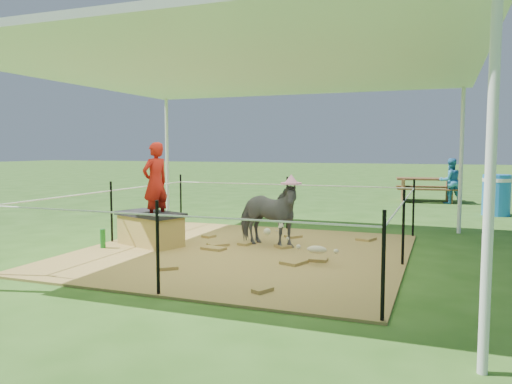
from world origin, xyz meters
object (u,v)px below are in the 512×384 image
(green_bottle, at_px, (103,238))
(distant_person, at_px, (450,181))
(straw_bale, at_px, (151,230))
(pony, at_px, (267,215))
(picnic_table_near, at_px, (426,190))
(woman, at_px, (155,176))
(foal, at_px, (317,248))
(trash_barrel, at_px, (496,195))

(green_bottle, distance_m, distant_person, 9.92)
(straw_bale, xyz_separation_m, pony, (1.73, 0.53, 0.26))
(pony, bearing_deg, distant_person, -4.79)
(pony, height_order, picnic_table_near, pony)
(woman, bearing_deg, foal, 102.07)
(straw_bale, bearing_deg, picnic_table_near, 66.17)
(foal, bearing_deg, green_bottle, 176.77)
(pony, xyz_separation_m, foal, (1.00, -0.90, -0.27))
(straw_bale, bearing_deg, distant_person, 61.61)
(green_bottle, height_order, pony, pony)
(woman, xyz_separation_m, foal, (2.62, -0.37, -0.85))
(trash_barrel, xyz_separation_m, distant_person, (-0.96, 2.23, 0.16))
(distant_person, bearing_deg, picnic_table_near, -54.01)
(distant_person, bearing_deg, green_bottle, 36.22)
(green_bottle, bearing_deg, foal, 1.42)
(foal, distance_m, distant_person, 8.68)
(woman, height_order, trash_barrel, woman)
(green_bottle, xyz_separation_m, pony, (2.28, 0.98, 0.35))
(pony, distance_m, trash_barrel, 6.49)
(distant_person, bearing_deg, woman, 38.32)
(woman, distance_m, green_bottle, 1.22)
(foal, xyz_separation_m, distant_person, (1.68, 8.51, 0.38))
(green_bottle, height_order, trash_barrel, trash_barrel)
(green_bottle, relative_size, foal, 0.36)
(woman, bearing_deg, picnic_table_near, 176.81)
(picnic_table_near, bearing_deg, pony, -111.04)
(trash_barrel, distance_m, distant_person, 2.43)
(straw_bale, xyz_separation_m, trash_barrel, (5.36, 5.91, 0.21))
(green_bottle, bearing_deg, straw_bale, 39.29)
(pony, height_order, foal, pony)
(green_bottle, height_order, distant_person, distant_person)
(picnic_table_near, relative_size, distant_person, 1.30)
(straw_bale, bearing_deg, pony, 17.06)
(foal, bearing_deg, picnic_table_near, 78.69)
(green_bottle, xyz_separation_m, foal, (3.27, 0.08, 0.08))
(green_bottle, bearing_deg, trash_barrel, 47.12)
(foal, distance_m, trash_barrel, 6.81)
(pony, distance_m, foal, 1.37)
(trash_barrel, bearing_deg, straw_bale, -132.18)
(straw_bale, relative_size, woman, 0.83)
(woman, relative_size, picnic_table_near, 0.76)
(distant_person, bearing_deg, straw_bale, 37.78)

